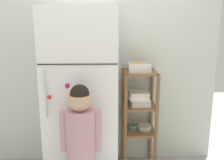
{
  "coord_description": "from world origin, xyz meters",
  "views": [
    {
      "loc": [
        0.05,
        -2.51,
        1.64
      ],
      "look_at": [
        0.12,
        0.02,
        1.02
      ],
      "focal_mm": 42.63,
      "sensor_mm": 36.0,
      "label": 1
    }
  ],
  "objects_px": {
    "refrigerator": "(82,96)",
    "child_standing": "(81,134)",
    "pantry_shelf_unit": "(139,109)",
    "fruit_bin": "(139,67)"
  },
  "relations": [
    {
      "from": "refrigerator",
      "to": "pantry_shelf_unit",
      "type": "relative_size",
      "value": 1.59
    },
    {
      "from": "refrigerator",
      "to": "pantry_shelf_unit",
      "type": "height_order",
      "value": "refrigerator"
    },
    {
      "from": "refrigerator",
      "to": "pantry_shelf_unit",
      "type": "xyz_separation_m",
      "value": [
        0.6,
        0.12,
        -0.19
      ]
    },
    {
      "from": "refrigerator",
      "to": "fruit_bin",
      "type": "relative_size",
      "value": 7.81
    },
    {
      "from": "child_standing",
      "to": "pantry_shelf_unit",
      "type": "distance_m",
      "value": 0.8
    },
    {
      "from": "pantry_shelf_unit",
      "to": "fruit_bin",
      "type": "height_order",
      "value": "fruit_bin"
    },
    {
      "from": "child_standing",
      "to": "pantry_shelf_unit",
      "type": "bearing_deg",
      "value": 44.56
    },
    {
      "from": "refrigerator",
      "to": "child_standing",
      "type": "height_order",
      "value": "refrigerator"
    },
    {
      "from": "child_standing",
      "to": "fruit_bin",
      "type": "bearing_deg",
      "value": 45.32
    },
    {
      "from": "fruit_bin",
      "to": "child_standing",
      "type": "bearing_deg",
      "value": -134.68
    }
  ]
}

